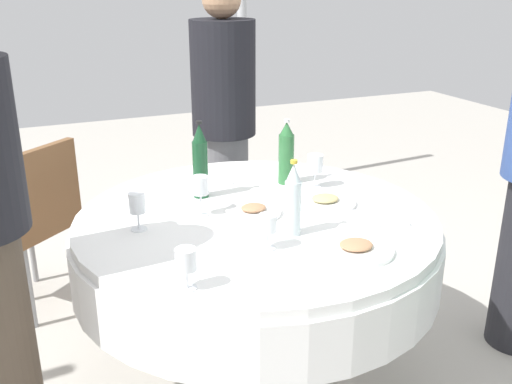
# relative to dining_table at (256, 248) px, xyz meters

# --- Properties ---
(ground_plane) EXTENTS (10.00, 10.00, 0.00)m
(ground_plane) POSITION_rel_dining_table_xyz_m (0.00, 0.00, -0.59)
(ground_plane) COLOR #B7B2A8
(dining_table) EXTENTS (1.44, 1.44, 0.74)m
(dining_table) POSITION_rel_dining_table_xyz_m (0.00, 0.00, 0.00)
(dining_table) COLOR white
(dining_table) RESTS_ON ground_plane
(bottle_dark_green_front) EXTENTS (0.06, 0.06, 0.33)m
(bottle_dark_green_front) POSITION_rel_dining_table_xyz_m (0.13, -0.27, 0.30)
(bottle_dark_green_front) COLOR #194728
(bottle_dark_green_front) RESTS_ON dining_table
(bottle_green_outer) EXTENTS (0.07, 0.07, 0.29)m
(bottle_green_outer) POSITION_rel_dining_table_xyz_m (-0.27, -0.29, 0.28)
(bottle_green_outer) COLOR #2D6B38
(bottle_green_outer) RESTS_ON dining_table
(bottle_clear_right) EXTENTS (0.06, 0.06, 0.28)m
(bottle_clear_right) POSITION_rel_dining_table_xyz_m (-0.05, 0.22, 0.28)
(bottle_clear_right) COLOR silver
(bottle_clear_right) RESTS_ON dining_table
(wine_glass_west) EXTENTS (0.06, 0.06, 0.16)m
(wine_glass_west) POSITION_rel_dining_table_xyz_m (0.20, -0.08, 0.26)
(wine_glass_west) COLOR white
(wine_glass_west) RESTS_ON dining_table
(wine_glass_north) EXTENTS (0.07, 0.07, 0.15)m
(wine_glass_north) POSITION_rel_dining_table_xyz_m (-0.36, -0.19, 0.25)
(wine_glass_north) COLOR white
(wine_glass_north) RESTS_ON dining_table
(wine_glass_inner) EXTENTS (0.07, 0.07, 0.13)m
(wine_glass_inner) POSITION_rel_dining_table_xyz_m (0.42, 0.45, 0.24)
(wine_glass_inner) COLOR white
(wine_glass_inner) RESTS_ON dining_table
(wine_glass_south) EXTENTS (0.06, 0.06, 0.12)m
(wine_glass_south) POSITION_rel_dining_table_xyz_m (0.08, 0.29, 0.23)
(wine_glass_south) COLOR white
(wine_glass_south) RESTS_ON dining_table
(wine_glass_rear) EXTENTS (0.06, 0.06, 0.14)m
(wine_glass_rear) POSITION_rel_dining_table_xyz_m (0.45, -0.04, 0.24)
(wine_glass_rear) COLOR white
(wine_glass_rear) RESTS_ON dining_table
(plate_rear) EXTENTS (0.25, 0.25, 0.04)m
(plate_rear) POSITION_rel_dining_table_xyz_m (-0.30, 0.01, 0.16)
(plate_rear) COLOR white
(plate_rear) RESTS_ON dining_table
(plate_east) EXTENTS (0.22, 0.22, 0.04)m
(plate_east) POSITION_rel_dining_table_xyz_m (0.01, -0.01, 0.16)
(plate_east) COLOR white
(plate_east) RESTS_ON dining_table
(plate_far) EXTENTS (0.26, 0.26, 0.04)m
(plate_far) POSITION_rel_dining_table_xyz_m (-0.18, 0.44, 0.16)
(plate_far) COLOR white
(plate_far) RESTS_ON dining_table
(fork_outer) EXTENTS (0.13, 0.15, 0.00)m
(fork_outer) POSITION_rel_dining_table_xyz_m (0.01, -0.43, 0.15)
(fork_outer) COLOR silver
(fork_outer) RESTS_ON dining_table
(folded_napkin) EXTENTS (0.17, 0.17, 0.02)m
(folded_napkin) POSITION_rel_dining_table_xyz_m (-0.40, 0.25, 0.16)
(folded_napkin) COLOR white
(folded_napkin) RESTS_ON dining_table
(person_right) EXTENTS (0.34, 0.34, 1.61)m
(person_right) POSITION_rel_dining_table_xyz_m (-0.22, -0.94, 0.25)
(person_right) COLOR slate
(person_right) RESTS_ON ground_plane
(chair_inner) EXTENTS (0.56, 0.56, 0.87)m
(chair_inner) POSITION_rel_dining_table_xyz_m (0.79, -0.93, -0.07)
(chair_inner) COLOR brown
(chair_inner) RESTS_ON ground_plane
(tent_pole_secondary) EXTENTS (0.07, 0.07, 2.41)m
(tent_pole_secondary) POSITION_rel_dining_table_xyz_m (-0.83, -2.18, 0.61)
(tent_pole_secondary) COLOR #B2B5B7
(tent_pole_secondary) RESTS_ON ground_plane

